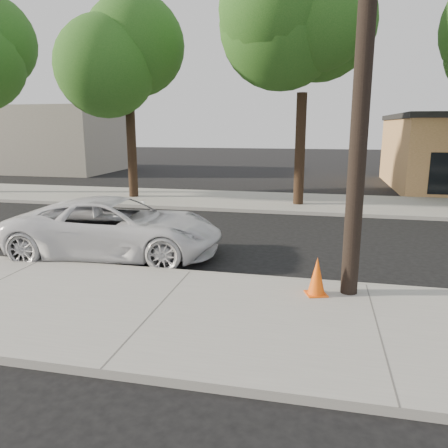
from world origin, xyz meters
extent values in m
plane|color=black|center=(0.00, 0.00, 0.00)|extent=(120.00, 120.00, 0.00)
cube|color=gray|center=(0.00, -4.30, 0.07)|extent=(90.00, 4.40, 0.15)
cube|color=gray|center=(0.00, 8.50, 0.07)|extent=(90.00, 5.00, 0.15)
cube|color=#9E9B93|center=(0.00, -2.10, 0.07)|extent=(90.00, 0.12, 0.16)
cube|color=gray|center=(-20.00, 20.00, 2.50)|extent=(14.00, 8.00, 5.00)
cylinder|color=black|center=(3.60, -2.70, 4.65)|extent=(0.34, 0.34, 9.00)
cylinder|color=black|center=(-6.00, 8.20, 2.28)|extent=(0.44, 0.44, 4.25)
sphere|color=#174C15|center=(-6.00, 8.20, 5.80)|extent=(4.20, 4.20, 4.20)
sphere|color=#174C15|center=(-5.44, 7.78, 6.92)|extent=(3.36, 3.36, 3.36)
cylinder|color=black|center=(2.00, 7.80, 2.53)|extent=(0.44, 0.44, 4.75)
sphere|color=#174C15|center=(2.00, 7.80, 6.50)|extent=(4.80, 4.80, 4.80)
sphere|color=#174C15|center=(2.64, 7.32, 7.78)|extent=(3.84, 3.84, 3.84)
imported|color=silver|center=(-2.49, -0.84, 0.80)|extent=(5.99, 3.14, 1.61)
cube|color=#FD5A0D|center=(2.94, -2.96, 0.16)|extent=(0.51, 0.51, 0.02)
cone|color=#FD5A0D|center=(2.94, -2.96, 0.55)|extent=(0.46, 0.46, 0.79)
camera|label=1|loc=(2.92, -11.57, 3.51)|focal=35.00mm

